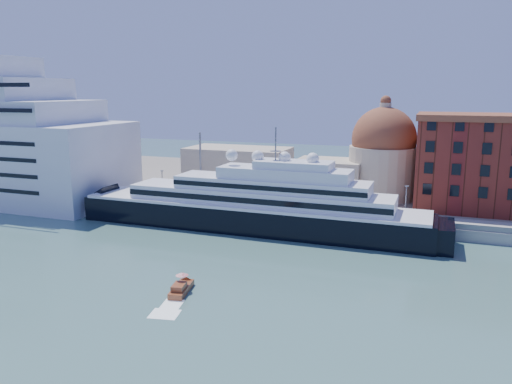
% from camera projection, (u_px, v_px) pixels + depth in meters
% --- Properties ---
extents(ground, '(400.00, 400.00, 0.00)m').
position_uv_depth(ground, '(220.00, 263.00, 90.51)').
color(ground, '#345A57').
rests_on(ground, ground).
extents(quay, '(180.00, 10.00, 2.50)m').
position_uv_depth(quay, '(277.00, 214.00, 121.53)').
color(quay, gray).
rests_on(quay, ground).
extents(land, '(260.00, 72.00, 2.00)m').
position_uv_depth(land, '(316.00, 185.00, 159.28)').
color(land, slate).
rests_on(land, ground).
extents(quay_fence, '(180.00, 0.10, 1.20)m').
position_uv_depth(quay_fence, '(271.00, 210.00, 117.02)').
color(quay_fence, slate).
rests_on(quay_fence, quay).
extents(superyacht, '(90.22, 12.51, 26.96)m').
position_uv_depth(superyacht, '(239.00, 208.00, 112.61)').
color(superyacht, black).
rests_on(superyacht, ground).
extents(service_barge, '(12.96, 5.66, 2.82)m').
position_uv_depth(service_barge, '(97.00, 213.00, 123.64)').
color(service_barge, white).
rests_on(service_barge, ground).
extents(water_taxi, '(3.47, 7.00, 3.18)m').
position_uv_depth(water_taxi, '(181.00, 288.00, 77.11)').
color(water_taxi, brown).
rests_on(water_taxi, ground).
extents(warehouse, '(43.00, 19.00, 23.25)m').
position_uv_depth(warehouse, '(510.00, 163.00, 118.01)').
color(warehouse, maroon).
rests_on(warehouse, land).
extents(church, '(66.00, 18.00, 25.50)m').
position_uv_depth(church, '(325.00, 163.00, 139.24)').
color(church, beige).
rests_on(church, land).
extents(lamp_posts, '(120.80, 2.40, 18.00)m').
position_uv_depth(lamp_posts, '(226.00, 177.00, 122.48)').
color(lamp_posts, slate).
rests_on(lamp_posts, quay).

